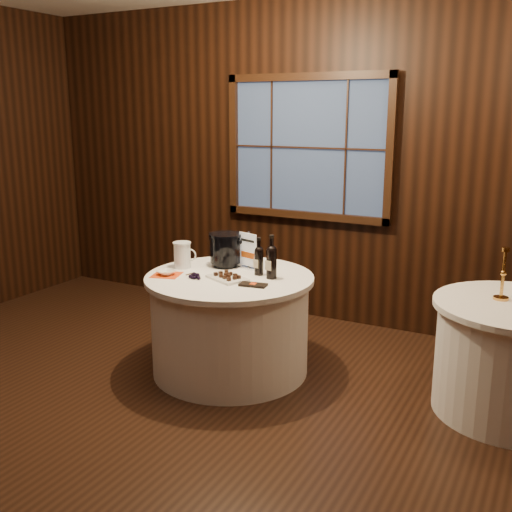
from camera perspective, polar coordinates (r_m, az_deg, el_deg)
The scene contains 14 objects.
ground at distance 4.06m, azimuth -9.87°, elevation -15.81°, with size 6.00×6.00×0.00m, color black.
back_wall at distance 5.71m, azimuth 5.03°, elevation 9.20°, with size 6.00×0.10×3.00m.
main_table at distance 4.65m, azimuth -2.49°, elevation -6.43°, with size 1.28×1.28×0.77m.
sign_stand at distance 4.70m, azimuth -0.70°, elevation -0.03°, with size 0.18×0.13×0.30m.
port_bottle_left at distance 4.52m, azimuth 0.27°, elevation -0.27°, with size 0.07×0.08×0.29m.
port_bottle_right at distance 4.42m, azimuth 1.49°, elevation -0.35°, with size 0.08×0.09×0.33m.
ice_bucket at distance 4.77m, azimuth -2.93°, elevation 0.66°, with size 0.26×0.26×0.27m.
chocolate_plate at distance 4.43m, azimuth -2.75°, elevation -2.02°, with size 0.35×0.30×0.04m.
chocolate_box at distance 4.27m, azimuth -0.28°, elevation -2.76°, with size 0.19×0.10×0.02m, color black.
grape_bunch at distance 4.48m, azimuth -5.72°, elevation -1.87°, with size 0.18×0.10×0.04m.
glass_pitcher at distance 4.77m, azimuth -7.02°, elevation 0.12°, with size 0.19×0.15×0.21m.
orange_napkin at distance 4.59m, azimuth -8.52°, elevation -1.79°, with size 0.21×0.21×0.00m, color #DB4212.
cracker_bowl at distance 4.59m, azimuth -8.53°, elevation -1.57°, with size 0.13×0.13×0.03m, color white.
brass_candlestick at distance 4.25m, azimuth 22.43°, elevation -2.21°, with size 0.10×0.10×0.35m.
Camera 1 is at (2.22, -2.76, 1.99)m, focal length 42.00 mm.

